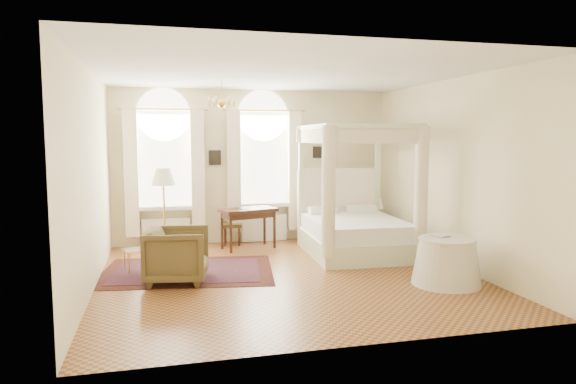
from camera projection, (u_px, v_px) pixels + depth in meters
name	position (u px, v px, depth m)	size (l,w,h in m)	color
ground	(287.00, 275.00, 8.49)	(6.00, 6.00, 0.00)	#9C5C2D
room_walls	(287.00, 156.00, 8.28)	(6.00, 6.00, 6.00)	#F1EAB7
window_left	(165.00, 176.00, 10.65)	(1.62, 0.27, 3.29)	white
window_right	(264.00, 174.00, 11.16)	(1.62, 0.27, 3.29)	white
chandelier	(222.00, 102.00, 9.13)	(0.51, 0.45, 0.50)	gold
wall_pictures	(258.00, 155.00, 11.18)	(2.54, 0.03, 0.39)	black
canopy_bed	(356.00, 225.00, 10.02)	(2.02, 2.43, 2.52)	beige
nightstand	(379.00, 228.00, 11.42)	(0.37, 0.34, 0.53)	#3A1D0F
nightstand_lamp	(377.00, 205.00, 11.43)	(0.27, 0.27, 0.39)	gold
writing_desk	(248.00, 214.00, 10.49)	(1.23, 0.86, 0.84)	#3A1D0F
laptop	(242.00, 208.00, 10.46)	(0.35, 0.23, 0.03)	black
stool	(232.00, 227.00, 10.93)	(0.47, 0.47, 0.46)	#4C4220
armchair	(177.00, 255.00, 8.08)	(0.92, 0.95, 0.86)	#4E3F21
coffee_table	(141.00, 251.00, 8.78)	(0.66, 0.55, 0.39)	white
floor_lamp	(163.00, 181.00, 9.61)	(0.44, 0.44, 1.71)	gold
oriental_rug	(188.00, 271.00, 8.75)	(3.14, 2.46, 0.01)	#441810
side_table	(446.00, 262.00, 7.95)	(1.06, 1.06, 0.72)	beige
book	(435.00, 236.00, 8.04)	(0.21, 0.28, 0.03)	black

